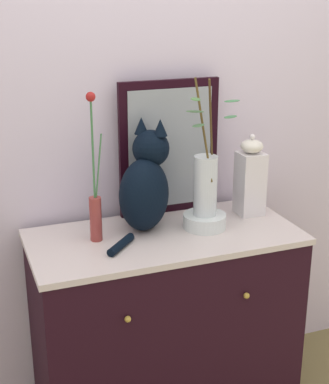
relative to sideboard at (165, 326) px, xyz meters
name	(u,v)px	position (x,y,z in m)	size (l,w,h in m)	color
wall_back	(137,111)	(0.00, 0.33, 0.87)	(4.40, 0.08, 2.60)	silver
sideboard	(165,326)	(0.00, 0.00, 0.00)	(1.09, 0.53, 0.86)	black
mirror_leaning	(169,148)	(0.11, 0.24, 0.72)	(0.44, 0.03, 0.58)	black
cat_sitting	(145,185)	(-0.05, 0.09, 0.62)	(0.37, 0.38, 0.45)	black
vase_slim_green	(95,204)	(-0.27, 0.04, 0.58)	(0.06, 0.05, 0.58)	brown
bowl_porcelain	(205,221)	(0.18, 0.01, 0.46)	(0.18, 0.18, 0.06)	silver
vase_glass_clear	(206,182)	(0.18, 0.01, 0.63)	(0.23, 0.15, 0.56)	silver
jar_lidded_porcelain	(250,178)	(0.43, 0.09, 0.59)	(0.11, 0.11, 0.36)	silver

